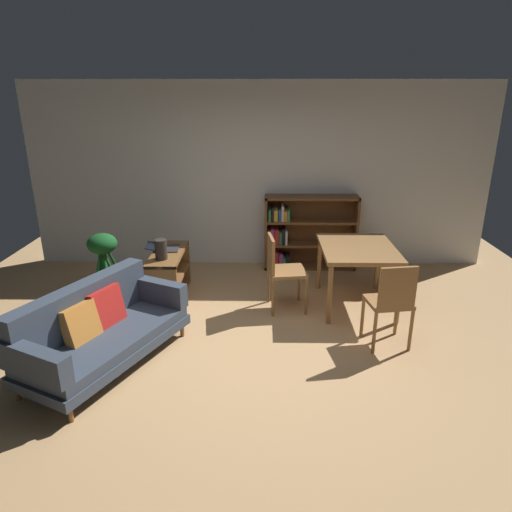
% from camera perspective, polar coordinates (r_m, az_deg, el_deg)
% --- Properties ---
extents(ground_plane, '(8.16, 8.16, 0.00)m').
position_cam_1_polar(ground_plane, '(4.81, 0.11, -11.95)').
color(ground_plane, tan).
extents(back_wall_panel, '(6.80, 0.10, 2.70)m').
position_cam_1_polar(back_wall_panel, '(6.89, 0.42, 9.88)').
color(back_wall_panel, silver).
rests_on(back_wall_panel, ground_plane).
extents(fabric_couch, '(1.42, 1.87, 0.79)m').
position_cam_1_polar(fabric_couch, '(4.72, -18.96, -8.48)').
color(fabric_couch, brown).
rests_on(fabric_couch, ground_plane).
extents(media_console, '(0.39, 1.00, 0.61)m').
position_cam_1_polar(media_console, '(6.03, -10.76, -2.27)').
color(media_console, brown).
rests_on(media_console, ground_plane).
extents(open_laptop, '(0.44, 0.35, 0.07)m').
position_cam_1_polar(open_laptop, '(6.06, -11.32, 1.04)').
color(open_laptop, '#333338').
rests_on(open_laptop, media_console).
extents(desk_speaker, '(0.15, 0.15, 0.25)m').
position_cam_1_polar(desk_speaker, '(5.67, -11.75, 0.80)').
color(desk_speaker, '#2D2823').
rests_on(desk_speaker, media_console).
extents(potted_floor_plant, '(0.37, 0.39, 0.88)m').
position_cam_1_polar(potted_floor_plant, '(6.09, -18.38, -0.51)').
color(potted_floor_plant, '#9E9389').
rests_on(potted_floor_plant, ground_plane).
extents(dining_table, '(0.88, 1.12, 0.77)m').
position_cam_1_polar(dining_table, '(5.69, 12.53, 0.34)').
color(dining_table, olive).
rests_on(dining_table, ground_plane).
extents(dining_chair_near, '(0.49, 0.49, 0.93)m').
position_cam_1_polar(dining_chair_near, '(5.51, 3.14, -1.48)').
color(dining_chair_near, olive).
rests_on(dining_chair_near, ground_plane).
extents(dining_chair_far, '(0.48, 0.44, 0.93)m').
position_cam_1_polar(dining_chair_far, '(4.86, 16.51, -5.29)').
color(dining_chair_far, olive).
rests_on(dining_chair_far, ground_plane).
extents(bookshelf, '(1.37, 0.33, 1.10)m').
position_cam_1_polar(bookshelf, '(6.93, 5.90, 2.88)').
color(bookshelf, brown).
rests_on(bookshelf, ground_plane).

